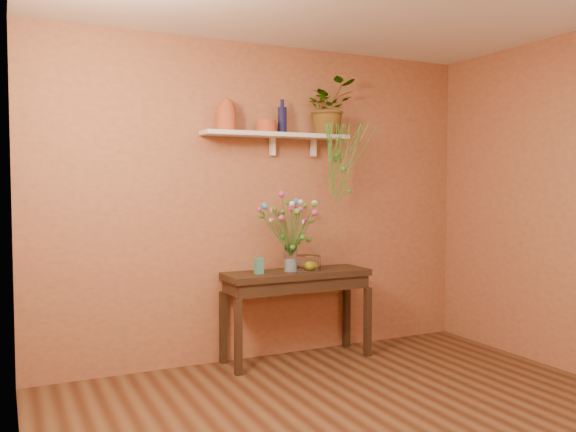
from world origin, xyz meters
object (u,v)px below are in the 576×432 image
object	(u,v)px
bouquet	(290,217)
blue_bottle	(282,120)
glass_bowl	(308,264)
terracotta_jug	(226,115)
spider_plant	(328,107)
sideboard	(297,284)
glass_vase	(291,260)

from	to	relation	value
bouquet	blue_bottle	bearing A→B (deg)	98.39
bouquet	glass_bowl	distance (m)	0.43
terracotta_jug	spider_plant	xyz separation A→B (m)	(0.95, 0.01, 0.12)
sideboard	blue_bottle	bearing A→B (deg)	132.62
glass_vase	blue_bottle	bearing A→B (deg)	101.85
blue_bottle	glass_vase	xyz separation A→B (m)	(0.02, -0.12, -1.19)
sideboard	terracotta_jug	xyz separation A→B (m)	(-0.60, 0.09, 1.41)
sideboard	spider_plant	size ratio (longest dim) A/B	2.59
terracotta_jug	spider_plant	world-z (taller)	spider_plant
sideboard	glass_vase	size ratio (longest dim) A/B	5.40
terracotta_jug	glass_bowl	distance (m)	1.42
glass_vase	sideboard	bearing A→B (deg)	13.43
bouquet	sideboard	bearing A→B (deg)	15.03
glass_vase	glass_bowl	size ratio (longest dim) A/B	1.08
spider_plant	glass_bowl	world-z (taller)	spider_plant
sideboard	glass_vase	xyz separation A→B (m)	(-0.07, -0.02, 0.21)
terracotta_jug	blue_bottle	world-z (taller)	blue_bottle
blue_bottle	spider_plant	distance (m)	0.46
glass_bowl	sideboard	bearing A→B (deg)	157.90
spider_plant	glass_bowl	size ratio (longest dim) A/B	2.24
spider_plant	glass_vase	size ratio (longest dim) A/B	2.08
spider_plant	bouquet	world-z (taller)	spider_plant
bouquet	glass_vase	bearing A→B (deg)	29.59
glass_bowl	glass_vase	bearing A→B (deg)	172.88
terracotta_jug	sideboard	bearing A→B (deg)	-8.33
blue_bottle	spider_plant	size ratio (longest dim) A/B	0.59
spider_plant	glass_vase	world-z (taller)	spider_plant
glass_vase	bouquet	size ratio (longest dim) A/B	0.39
sideboard	glass_vase	bearing A→B (deg)	-166.57
sideboard	glass_bowl	size ratio (longest dim) A/B	5.81
blue_bottle	bouquet	size ratio (longest dim) A/B	0.48
terracotta_jug	blue_bottle	bearing A→B (deg)	1.31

